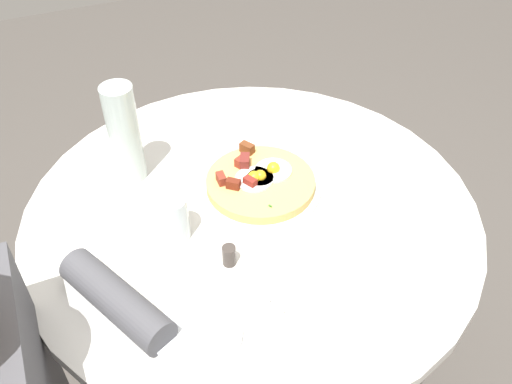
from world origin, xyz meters
TOP-DOWN VIEW (x-y plane):
  - ground_plane at (0.00, 0.00)m, footprint 6.00×6.00m
  - dining_table at (0.00, 0.00)m, footprint 1.02×1.02m
  - pizza_plate at (-0.04, 0.04)m, footprint 0.28×0.28m
  - breakfast_pizza at (-0.05, 0.04)m, footprint 0.25×0.25m
  - bread_plate at (0.27, -0.22)m, footprint 0.16×0.16m
  - napkin at (0.24, 0.02)m, footprint 0.19×0.21m
  - fork at (0.25, 0.02)m, footprint 0.07×0.17m
  - knife at (0.22, 0.01)m, footprint 0.07×0.17m
  - water_glass at (0.02, -0.18)m, footprint 0.07×0.07m
  - water_bottle at (-0.22, -0.22)m, footprint 0.07×0.07m
  - salt_shaker at (0.34, 0.25)m, footprint 0.03×0.03m
  - pepper_shaker at (0.13, -0.11)m, footprint 0.03×0.03m

SIDE VIEW (x-z plane):
  - ground_plane at x=0.00m, z-range 0.00..0.00m
  - dining_table at x=0.00m, z-range 0.20..0.95m
  - napkin at x=0.24m, z-range 0.75..0.76m
  - bread_plate at x=0.27m, z-range 0.75..0.76m
  - pizza_plate at x=-0.04m, z-range 0.75..0.76m
  - fork at x=0.25m, z-range 0.76..0.76m
  - knife at x=0.22m, z-range 0.76..0.76m
  - salt_shaker at x=0.34m, z-range 0.75..0.80m
  - pepper_shaker at x=0.13m, z-range 0.75..0.80m
  - breakfast_pizza at x=-0.05m, z-range 0.75..0.80m
  - water_glass at x=0.02m, z-range 0.75..0.86m
  - water_bottle at x=-0.22m, z-range 0.75..1.00m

